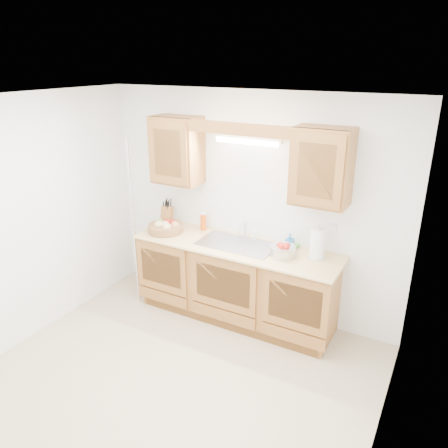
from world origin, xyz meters
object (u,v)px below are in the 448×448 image
Objects in this scene: fruit_basket at (166,227)px; paper_towel at (317,244)px; apple_bowl at (283,250)px; knife_block at (167,215)px.

paper_towel is (1.76, 0.14, 0.10)m from fruit_basket.
knife_block is at bearing 173.65° from apple_bowl.
fruit_basket is at bearing -71.39° from knife_block.
knife_block is (-0.13, 0.21, 0.06)m from fruit_basket.
paper_towel is 1.23× the size of apple_bowl.
apple_bowl is at bearing -19.94° from knife_block.
paper_towel is 0.35m from apple_bowl.
paper_towel is (1.89, -0.07, 0.04)m from knife_block.
paper_towel is at bearing 4.59° from fruit_basket.
apple_bowl is at bearing 1.31° from fruit_basket.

